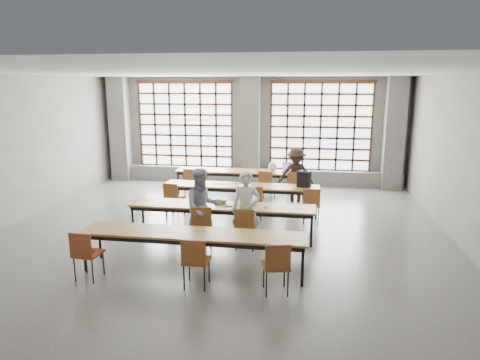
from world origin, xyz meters
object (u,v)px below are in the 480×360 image
desk_row_d (193,236)px  green_box (220,202)px  chair_front_right (245,224)px  backpack (304,179)px  desk_row_c (222,208)px  plastic_bag (273,167)px  chair_back_right (295,184)px  phone (229,206)px  chair_back_left (192,180)px  laptop_front (249,202)px  chair_mid_left (173,196)px  chair_near_right (277,263)px  student_male (246,210)px  chair_front_left (202,222)px  red_pouch (88,251)px  desk_row_b (241,188)px  chair_near_left (85,251)px  student_back (296,175)px  chair_near_mid (195,258)px  chair_mid_right (312,202)px  student_female (203,207)px  mouse (266,206)px  desk_row_a (243,173)px  laptop_back (288,169)px  chair_back_mid (267,183)px

desk_row_d → green_box: (0.11, 1.87, 0.11)m
desk_row_d → chair_front_right: 1.39m
backpack → desk_row_d: bearing=-98.7°
desk_row_c → plastic_bag: (0.79, 3.76, 0.21)m
chair_back_right → backpack: size_ratio=2.20×
phone → chair_back_left: bearing=118.2°
chair_back_right → laptop_front: laptop_front is taller
chair_mid_left → chair_near_right: bearing=-52.1°
desk_row_d → laptop_front: bearing=69.0°
chair_mid_left → green_box: bearing=-38.9°
student_male → chair_front_left: bearing=-172.2°
red_pouch → student_male: bearing=36.8°
chair_front_left → green_box: size_ratio=3.52×
desk_row_b → chair_back_left: 2.04m
backpack → plastic_bag: 2.06m
chair_front_left → chair_near_left: (-1.58, -1.79, 0.00)m
desk_row_c → chair_back_right: chair_back_right is taller
chair_near_right → student_back: size_ratio=0.57×
chair_near_mid → red_pouch: bearing=177.6°
chair_mid_right → red_pouch: size_ratio=4.40×
student_female → phone: (0.48, 0.40, -0.07)m
mouse → student_female: bearing=-159.0°
mouse → backpack: 2.10m
student_female → laptop_front: size_ratio=3.61×
desk_row_a → chair_near_left: size_ratio=4.55×
chair_mid_left → phone: size_ratio=6.77×
chair_near_mid → laptop_back: size_ratio=2.42×
phone → chair_back_right: bearing=67.9°
desk_row_a → desk_row_b: (0.24, -1.83, 0.00)m
desk_row_a → chair_mid_left: size_ratio=4.55×
laptop_back → mouse: bearing=-94.3°
chair_near_right → student_female: bearing=130.9°
desk_row_d → backpack: bearing=63.2°
chair_front_right → student_female: (-0.90, 0.13, 0.27)m
chair_near_right → plastic_bag: (-0.57, 6.17, 0.34)m
chair_near_mid → student_male: bearing=73.8°
plastic_bag → chair_mid_left: bearing=-132.2°
desk_row_b → laptop_front: size_ratio=8.94×
mouse → desk_row_d: bearing=-122.0°
chair_mid_left → chair_near_right: same height
desk_row_b → chair_near_right: 4.47m
chair_front_left → laptop_front: bearing=40.5°
plastic_bag → mouse: bearing=-87.5°
desk_row_d → chair_mid_right: (2.08, 3.03, -0.13)m
chair_mid_left → mouse: 2.76m
chair_near_right → laptop_back: size_ratio=2.42×
chair_near_right → phone: chair_near_right is taller
chair_mid_right → plastic_bag: plastic_bag is taller
chair_back_mid → mouse: 3.12m
chair_back_left → laptop_back: 2.87m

